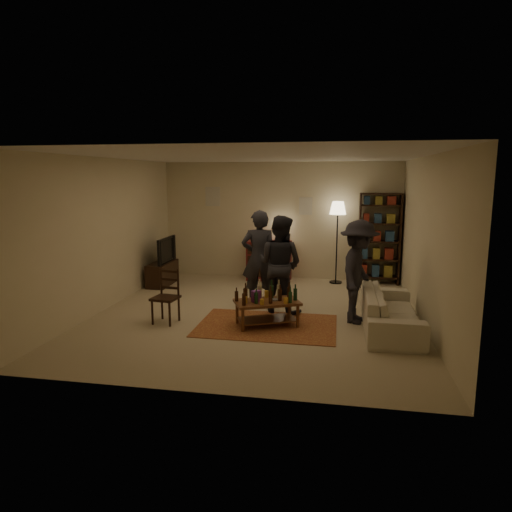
% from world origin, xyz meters
% --- Properties ---
extents(floor, '(6.00, 6.00, 0.00)m').
position_xyz_m(floor, '(0.00, 0.00, 0.00)').
color(floor, '#C6B793').
rests_on(floor, ground).
extents(room_shell, '(6.00, 6.00, 6.00)m').
position_xyz_m(room_shell, '(-0.65, 2.98, 1.81)').
color(room_shell, beige).
rests_on(room_shell, ground).
extents(rug, '(2.20, 1.50, 0.01)m').
position_xyz_m(rug, '(0.27, -0.59, 0.01)').
color(rug, maroon).
rests_on(rug, ground).
extents(coffee_table, '(1.15, 0.92, 0.75)m').
position_xyz_m(coffee_table, '(0.27, -0.59, 0.38)').
color(coffee_table, brown).
rests_on(coffee_table, ground).
extents(dining_chair, '(0.44, 0.44, 0.90)m').
position_xyz_m(dining_chair, '(-1.38, -0.68, 0.47)').
color(dining_chair, black).
rests_on(dining_chair, ground).
extents(tv_stand, '(0.40, 1.00, 1.06)m').
position_xyz_m(tv_stand, '(-2.44, 1.80, 0.38)').
color(tv_stand, black).
rests_on(tv_stand, ground).
extents(dresser, '(1.00, 0.50, 1.36)m').
position_xyz_m(dresser, '(-0.19, 2.71, 0.48)').
color(dresser, maroon).
rests_on(dresser, ground).
extents(bookshelf, '(0.90, 0.34, 2.02)m').
position_xyz_m(bookshelf, '(2.25, 2.78, 1.03)').
color(bookshelf, black).
rests_on(bookshelf, ground).
extents(floor_lamp, '(0.36, 0.36, 1.83)m').
position_xyz_m(floor_lamp, '(1.33, 2.65, 1.56)').
color(floor_lamp, black).
rests_on(floor_lamp, ground).
extents(sofa, '(0.81, 2.08, 0.61)m').
position_xyz_m(sofa, '(2.20, -0.40, 0.30)').
color(sofa, beige).
rests_on(sofa, ground).
extents(person_left, '(0.71, 0.54, 1.77)m').
position_xyz_m(person_left, '(-0.06, 0.58, 0.89)').
color(person_left, '#26272E').
rests_on(person_left, ground).
extents(person_right, '(1.02, 0.92, 1.71)m').
position_xyz_m(person_right, '(0.37, 0.22, 0.86)').
color(person_right, '#222329').
rests_on(person_right, ground).
extents(person_by_sofa, '(0.86, 1.21, 1.69)m').
position_xyz_m(person_by_sofa, '(1.70, -0.13, 0.85)').
color(person_by_sofa, '#232229').
rests_on(person_by_sofa, ground).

